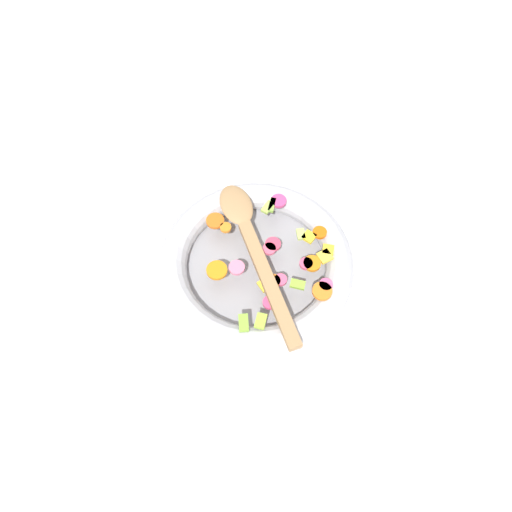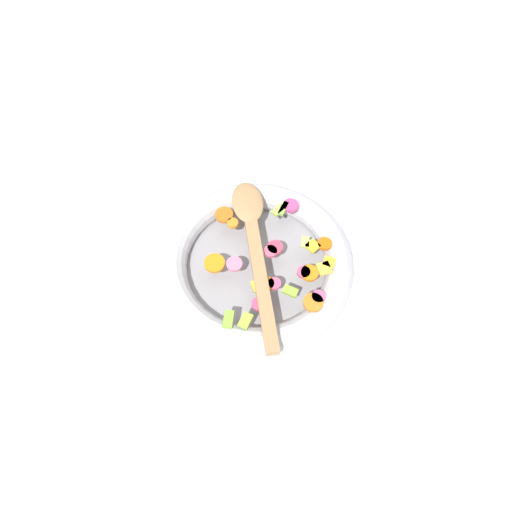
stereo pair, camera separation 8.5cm
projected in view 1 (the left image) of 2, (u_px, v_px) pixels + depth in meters
ground_plane at (256, 270)px, 0.90m from camera, size 4.00×4.00×0.00m
skillet at (256, 264)px, 0.88m from camera, size 0.34×0.34×0.05m
chopped_vegetables at (276, 260)px, 0.85m from camera, size 0.28×0.26×0.01m
wooden_spoon at (252, 243)px, 0.85m from camera, size 0.28×0.24×0.01m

